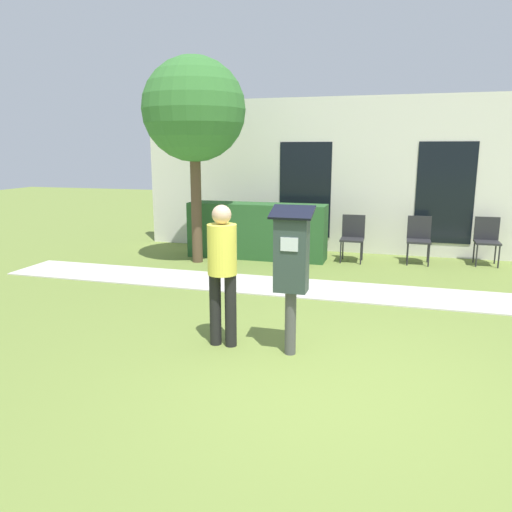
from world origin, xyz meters
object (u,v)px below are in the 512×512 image
object	(u,v)px
outdoor_chair_left	(353,234)
outdoor_chair_right	(487,237)
parking_meter	(291,262)
outdoor_chair_middle	(419,236)
person_standing	(222,264)

from	to	relation	value
outdoor_chair_left	outdoor_chair_right	world-z (taller)	same
parking_meter	outdoor_chair_middle	size ratio (longest dim) A/B	1.77
outdoor_chair_left	person_standing	bearing A→B (deg)	-117.41
parking_meter	outdoor_chair_right	xyz separation A→B (m)	(2.68, 5.18, -0.49)
outdoor_chair_left	outdoor_chair_middle	bearing A→B (deg)	-7.92
parking_meter	outdoor_chair_left	distance (m)	4.82
person_standing	outdoor_chair_left	distance (m)	4.87
outdoor_chair_middle	person_standing	bearing A→B (deg)	-120.23
outdoor_chair_middle	outdoor_chair_right	xyz separation A→B (m)	(1.23, 0.22, 0.00)
person_standing	outdoor_chair_left	bearing A→B (deg)	89.13
person_standing	outdoor_chair_right	bearing A→B (deg)	66.96
person_standing	outdoor_chair_right	size ratio (longest dim) A/B	1.76
outdoor_chair_left	outdoor_chair_right	size ratio (longest dim) A/B	1.00
person_standing	outdoor_chair_right	distance (m)	6.21
person_standing	outdoor_chair_middle	bearing A→B (deg)	76.57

